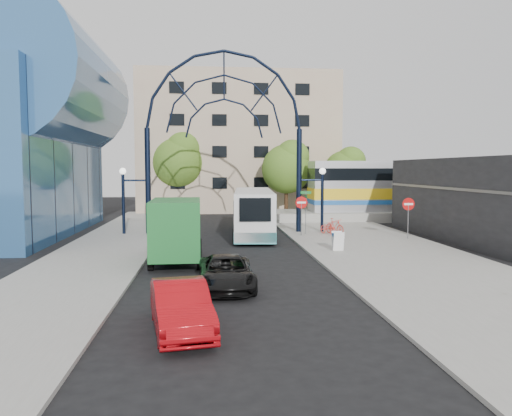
{
  "coord_description": "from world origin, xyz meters",
  "views": [
    {
      "loc": [
        -1.02,
        -19.1,
        4.34
      ],
      "look_at": [
        1.34,
        6.0,
        2.36
      ],
      "focal_mm": 35.0,
      "sensor_mm": 36.0,
      "label": 1
    }
  ],
  "objects": [
    {
      "name": "ground",
      "position": [
        0.0,
        0.0,
        0.0
      ],
      "size": [
        120.0,
        120.0,
        0.0
      ],
      "primitive_type": "plane",
      "color": "black",
      "rests_on": "ground"
    },
    {
      "name": "sidewalk_east",
      "position": [
        8.0,
        4.0,
        0.06
      ],
      "size": [
        8.0,
        56.0,
        0.12
      ],
      "primitive_type": "cube",
      "color": "gray",
      "rests_on": "ground"
    },
    {
      "name": "plaza_west",
      "position": [
        -6.5,
        6.0,
        0.06
      ],
      "size": [
        5.0,
        50.0,
        0.12
      ],
      "primitive_type": "cube",
      "color": "gray",
      "rests_on": "ground"
    },
    {
      "name": "gateway_arch",
      "position": [
        0.0,
        14.0,
        8.56
      ],
      "size": [
        13.64,
        0.44,
        12.1
      ],
      "color": "black",
      "rests_on": "ground"
    },
    {
      "name": "stop_sign",
      "position": [
        4.8,
        12.0,
        1.99
      ],
      "size": [
        0.8,
        0.07,
        2.5
      ],
      "color": "slate",
      "rests_on": "sidewalk_east"
    },
    {
      "name": "do_not_enter_sign",
      "position": [
        11.0,
        10.0,
        1.98
      ],
      "size": [
        0.76,
        0.07,
        2.48
      ],
      "color": "slate",
      "rests_on": "sidewalk_east"
    },
    {
      "name": "street_name_sign",
      "position": [
        5.2,
        12.6,
        2.13
      ],
      "size": [
        0.7,
        0.7,
        2.8
      ],
      "color": "slate",
      "rests_on": "sidewalk_east"
    },
    {
      "name": "sandwich_board",
      "position": [
        5.6,
        5.98,
        0.74
      ],
      "size": [
        0.55,
        0.61,
        0.99
      ],
      "color": "white",
      "rests_on": "sidewalk_east"
    },
    {
      "name": "commercial_block_east",
      "position": [
        16.0,
        10.0,
        2.5
      ],
      "size": [
        6.0,
        16.0,
        5.0
      ],
      "primitive_type": "cube",
      "color": "black",
      "rests_on": "ground"
    },
    {
      "name": "apartment_block",
      "position": [
        2.0,
        34.97,
        7.0
      ],
      "size": [
        20.0,
        12.1,
        14.0
      ],
      "color": "tan",
      "rests_on": "ground"
    },
    {
      "name": "train_platform",
      "position": [
        20.0,
        22.0,
        0.4
      ],
      "size": [
        32.0,
        5.0,
        0.8
      ],
      "primitive_type": "cube",
      "color": "gray",
      "rests_on": "ground"
    },
    {
      "name": "train_car",
      "position": [
        20.0,
        22.0,
        2.9
      ],
      "size": [
        25.1,
        3.05,
        4.2
      ],
      "color": "#B7B7BC",
      "rests_on": "train_platform"
    },
    {
      "name": "tree_north_a",
      "position": [
        6.12,
        25.93,
        4.61
      ],
      "size": [
        4.48,
        4.48,
        7.0
      ],
      "color": "#382314",
      "rests_on": "ground"
    },
    {
      "name": "tree_north_b",
      "position": [
        -3.88,
        29.93,
        5.27
      ],
      "size": [
        5.12,
        5.12,
        8.0
      ],
      "color": "#382314",
      "rests_on": "ground"
    },
    {
      "name": "tree_north_c",
      "position": [
        12.12,
        27.93,
        4.28
      ],
      "size": [
        4.16,
        4.16,
        6.5
      ],
      "color": "#382314",
      "rests_on": "ground"
    },
    {
      "name": "city_bus",
      "position": [
        1.87,
        13.4,
        1.54
      ],
      "size": [
        3.15,
        10.87,
        2.95
      ],
      "rotation": [
        0.0,
        0.0,
        -0.07
      ],
      "color": "silver",
      "rests_on": "ground"
    },
    {
      "name": "green_truck",
      "position": [
        -2.53,
        4.16,
        1.48
      ],
      "size": [
        2.39,
        5.92,
        2.96
      ],
      "rotation": [
        0.0,
        0.0,
        0.02
      ],
      "color": "black",
      "rests_on": "ground"
    },
    {
      "name": "black_suv",
      "position": [
        -0.43,
        -1.25,
        0.59
      ],
      "size": [
        2.02,
        4.29,
        1.18
      ],
      "primitive_type": "imported",
      "rotation": [
        0.0,
        0.0,
        0.01
      ],
      "color": "black",
      "rests_on": "ground"
    },
    {
      "name": "red_sedan",
      "position": [
        -1.8,
        -5.9,
        0.67
      ],
      "size": [
        2.07,
        4.22,
        1.33
      ],
      "primitive_type": "imported",
      "rotation": [
        0.0,
        0.0,
        0.17
      ],
      "color": "#A0090F",
      "rests_on": "ground"
    },
    {
      "name": "bike_near_a",
      "position": [
        6.62,
        12.39,
        0.54
      ],
      "size": [
        1.09,
        1.68,
        0.83
      ],
      "primitive_type": "imported",
      "rotation": [
        0.0,
        0.0,
        0.37
      ],
      "color": "#FB4032",
      "rests_on": "sidewalk_east"
    },
    {
      "name": "bike_near_b",
      "position": [
        7.08,
        12.45,
        0.63
      ],
      "size": [
        1.21,
        1.72,
        1.02
      ],
      "primitive_type": "imported",
      "rotation": [
        0.0,
        0.0,
        0.48
      ],
      "color": "red",
      "rests_on": "sidewalk_east"
    }
  ]
}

